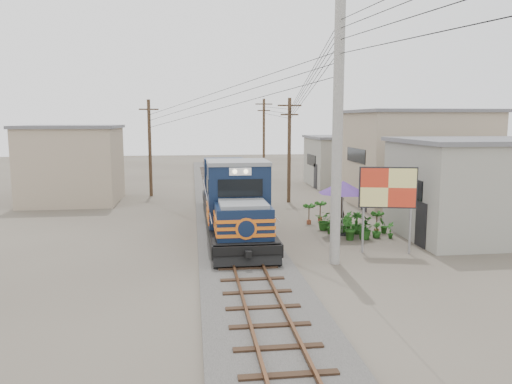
{
  "coord_description": "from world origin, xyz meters",
  "views": [
    {
      "loc": [
        -1.97,
        -18.92,
        5.61
      ],
      "look_at": [
        0.99,
        4.14,
        2.2
      ],
      "focal_mm": 35.0,
      "sensor_mm": 36.0,
      "label": 1
    }
  ],
  "objects": [
    {
      "name": "track",
      "position": [
        0.0,
        10.0,
        0.26
      ],
      "size": [
        1.15,
        70.0,
        0.12
      ],
      "color": "#51331E",
      "rests_on": "ground"
    },
    {
      "name": "plant_nursery",
      "position": [
        5.57,
        4.27,
        0.49
      ],
      "size": [
        3.53,
        3.22,
        1.12
      ],
      "color": "#1E5117",
      "rests_on": "ground"
    },
    {
      "name": "market_umbrella",
      "position": [
        5.22,
        4.11,
        2.35
      ],
      "size": [
        3.05,
        3.05,
        2.67
      ],
      "rotation": [
        0.0,
        0.0,
        0.32
      ],
      "color": "black",
      "rests_on": "ground"
    },
    {
      "name": "wooden_pole_left",
      "position": [
        -5.0,
        18.0,
        3.68
      ],
      "size": [
        1.6,
        0.24,
        7.0
      ],
      "color": "#4C3826",
      "rests_on": "ground"
    },
    {
      "name": "ground",
      "position": [
        0.0,
        0.0,
        0.0
      ],
      "size": [
        120.0,
        120.0,
        0.0
      ],
      "primitive_type": "plane",
      "color": "#473F35",
      "rests_on": "ground"
    },
    {
      "name": "billboard",
      "position": [
        6.06,
        0.66,
        2.7
      ],
      "size": [
        2.33,
        0.66,
        3.66
      ],
      "rotation": [
        0.0,
        0.0,
        -0.23
      ],
      "color": "#99999E",
      "rests_on": "ground"
    },
    {
      "name": "vendor",
      "position": [
        5.93,
        6.78,
        0.86
      ],
      "size": [
        0.74,
        0.71,
        1.71
      ],
      "primitive_type": "imported",
      "rotation": [
        0.0,
        0.0,
        3.81
      ],
      "color": "black",
      "rests_on": "ground"
    },
    {
      "name": "shophouse_front",
      "position": [
        11.5,
        3.0,
        2.36
      ],
      "size": [
        7.35,
        6.3,
        4.7
      ],
      "color": "gray",
      "rests_on": "ground"
    },
    {
      "name": "utility_pole_main",
      "position": [
        3.5,
        -0.5,
        5.0
      ],
      "size": [
        0.4,
        0.4,
        10.0
      ],
      "color": "#9E9B93",
      "rests_on": "ground"
    },
    {
      "name": "power_lines",
      "position": [
        -0.14,
        8.49,
        7.56
      ],
      "size": [
        9.65,
        19.0,
        3.3
      ],
      "color": "black",
      "rests_on": "ground"
    },
    {
      "name": "wooden_pole_mid",
      "position": [
        4.5,
        14.0,
        3.68
      ],
      "size": [
        1.6,
        0.24,
        7.0
      ],
      "color": "#4C3826",
      "rests_on": "ground"
    },
    {
      "name": "shophouse_mid",
      "position": [
        12.5,
        12.0,
        3.11
      ],
      "size": [
        8.4,
        7.35,
        6.2
      ],
      "color": "tan",
      "rests_on": "ground"
    },
    {
      "name": "wooden_pole_far",
      "position": [
        4.8,
        28.0,
        3.93
      ],
      "size": [
        1.6,
        0.24,
        7.5
      ],
      "color": "#4C3826",
      "rests_on": "ground"
    },
    {
      "name": "shophouse_left",
      "position": [
        -10.0,
        16.0,
        2.61
      ],
      "size": [
        6.3,
        6.3,
        5.2
      ],
      "color": "tan",
      "rests_on": "ground"
    },
    {
      "name": "ballast",
      "position": [
        0.0,
        10.0,
        0.08
      ],
      "size": [
        3.6,
        70.0,
        0.16
      ],
      "primitive_type": "cube",
      "color": "#595651",
      "rests_on": "ground"
    },
    {
      "name": "locomotive",
      "position": [
        0.0,
        6.13,
        1.62
      ],
      "size": [
        2.71,
        14.76,
        3.66
      ],
      "color": "black",
      "rests_on": "ground"
    },
    {
      "name": "shophouse_back",
      "position": [
        11.0,
        22.0,
        2.11
      ],
      "size": [
        6.3,
        6.3,
        4.2
      ],
      "color": "gray",
      "rests_on": "ground"
    }
  ]
}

